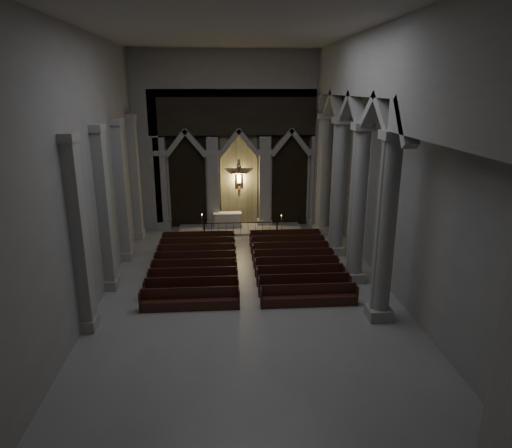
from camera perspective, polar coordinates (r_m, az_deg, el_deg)
The scene contains 11 objects.
room at distance 19.99m, azimuth -1.03°, elevation 10.95°, with size 24.00×24.10×12.00m.
sanctuary_wall at distance 31.56m, azimuth -2.19°, elevation 11.28°, with size 14.00×0.77×12.00m.
right_arcade at distance 22.26m, azimuth 13.36°, elevation 11.69°, with size 1.00×24.00×12.00m.
left_pilasters at distance 24.71m, azimuth -17.29°, elevation 2.62°, with size 0.60×13.00×8.03m.
sanctuary_step at distance 31.94m, azimuth -2.00°, elevation -0.65°, with size 8.50×2.60×0.15m, color #A09D95.
altar at distance 32.26m, azimuth -3.58°, elevation 0.58°, with size 1.97×0.79×1.00m.
altar_rail at distance 30.55m, azimuth -1.92°, elevation -0.34°, with size 4.98×0.09×0.98m.
candle_stand_left at distance 30.96m, azimuth -6.73°, elevation -0.69°, with size 0.25×0.25×1.48m.
candle_stand_right at distance 30.80m, azimuth 3.17°, elevation -0.72°, with size 0.24×0.24×1.42m.
pews at distance 24.77m, azimuth -1.33°, elevation -5.30°, with size 9.86×8.82×1.00m.
worshipper at distance 28.30m, azimuth 0.73°, elevation -1.95°, with size 0.40×0.26×1.10m, color black.
Camera 1 is at (-1.08, -19.86, 9.62)m, focal length 32.00 mm.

